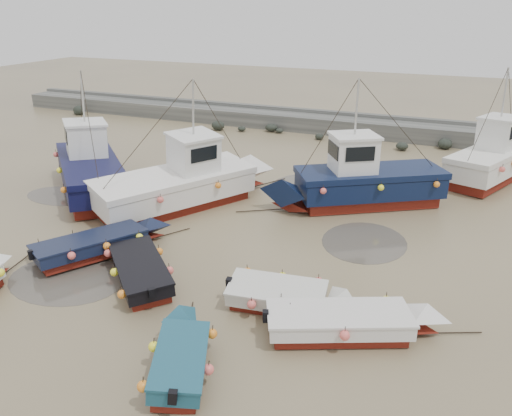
{
  "coord_description": "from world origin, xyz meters",
  "views": [
    {
      "loc": [
        8.62,
        -15.51,
        9.46
      ],
      "look_at": [
        1.14,
        2.44,
        1.4
      ],
      "focal_mm": 35.0,
      "sensor_mm": 36.0,
      "label": 1
    }
  ],
  "objects_px": {
    "dinghy_5": "(288,294)",
    "cabin_boat_3": "(495,157)",
    "cabin_boat_2": "(358,180)",
    "dinghy_2": "(180,352)",
    "dinghy_3": "(351,321)",
    "dinghy_4": "(139,264)",
    "person": "(192,197)",
    "cabin_boat_1": "(186,181)",
    "dinghy_1": "(100,242)",
    "cabin_boat_0": "(88,167)"
  },
  "relations": [
    {
      "from": "cabin_boat_1",
      "to": "dinghy_4",
      "type": "bearing_deg",
      "value": -44.26
    },
    {
      "from": "person",
      "to": "cabin_boat_0",
      "type": "bearing_deg",
      "value": 0.12
    },
    {
      "from": "dinghy_2",
      "to": "cabin_boat_1",
      "type": "height_order",
      "value": "cabin_boat_1"
    },
    {
      "from": "dinghy_2",
      "to": "dinghy_5",
      "type": "relative_size",
      "value": 0.9
    },
    {
      "from": "cabin_boat_2",
      "to": "dinghy_2",
      "type": "bearing_deg",
      "value": 140.2
    },
    {
      "from": "dinghy_3",
      "to": "dinghy_2",
      "type": "bearing_deg",
      "value": -74.58
    },
    {
      "from": "person",
      "to": "dinghy_3",
      "type": "bearing_deg",
      "value": 128.45
    },
    {
      "from": "dinghy_1",
      "to": "dinghy_3",
      "type": "bearing_deg",
      "value": 24.15
    },
    {
      "from": "cabin_boat_2",
      "to": "dinghy_4",
      "type": "bearing_deg",
      "value": 117.86
    },
    {
      "from": "dinghy_2",
      "to": "dinghy_4",
      "type": "relative_size",
      "value": 0.97
    },
    {
      "from": "dinghy_3",
      "to": "person",
      "type": "relative_size",
      "value": 3.64
    },
    {
      "from": "dinghy_3",
      "to": "person",
      "type": "distance_m",
      "value": 13.33
    },
    {
      "from": "cabin_boat_3",
      "to": "person",
      "type": "height_order",
      "value": "cabin_boat_3"
    },
    {
      "from": "dinghy_2",
      "to": "cabin_boat_3",
      "type": "relative_size",
      "value": 0.56
    },
    {
      "from": "dinghy_1",
      "to": "dinghy_3",
      "type": "relative_size",
      "value": 0.96
    },
    {
      "from": "dinghy_3",
      "to": "dinghy_4",
      "type": "height_order",
      "value": "same"
    },
    {
      "from": "cabin_boat_1",
      "to": "person",
      "type": "distance_m",
      "value": 1.79
    },
    {
      "from": "dinghy_3",
      "to": "cabin_boat_0",
      "type": "distance_m",
      "value": 17.48
    },
    {
      "from": "dinghy_3",
      "to": "dinghy_4",
      "type": "xyz_separation_m",
      "value": [
        -7.99,
        0.45,
        0.01
      ]
    },
    {
      "from": "dinghy_1",
      "to": "cabin_boat_3",
      "type": "height_order",
      "value": "cabin_boat_3"
    },
    {
      "from": "dinghy_2",
      "to": "person",
      "type": "height_order",
      "value": "dinghy_2"
    },
    {
      "from": "dinghy_2",
      "to": "cabin_boat_0",
      "type": "xyz_separation_m",
      "value": [
        -11.86,
        10.53,
        0.74
      ]
    },
    {
      "from": "dinghy_4",
      "to": "person",
      "type": "bearing_deg",
      "value": 59.92
    },
    {
      "from": "dinghy_4",
      "to": "dinghy_5",
      "type": "height_order",
      "value": "same"
    },
    {
      "from": "dinghy_1",
      "to": "cabin_boat_3",
      "type": "bearing_deg",
      "value": 78.79
    },
    {
      "from": "cabin_boat_2",
      "to": "person",
      "type": "distance_m",
      "value": 8.57
    },
    {
      "from": "cabin_boat_1",
      "to": "cabin_boat_2",
      "type": "distance_m",
      "value": 8.49
    },
    {
      "from": "dinghy_4",
      "to": "cabin_boat_1",
      "type": "bearing_deg",
      "value": 59.69
    },
    {
      "from": "dinghy_1",
      "to": "cabin_boat_3",
      "type": "distance_m",
      "value": 21.64
    },
    {
      "from": "dinghy_3",
      "to": "person",
      "type": "height_order",
      "value": "dinghy_3"
    },
    {
      "from": "dinghy_2",
      "to": "cabin_boat_1",
      "type": "xyz_separation_m",
      "value": [
        -5.9,
        10.58,
        0.74
      ]
    },
    {
      "from": "dinghy_2",
      "to": "cabin_boat_2",
      "type": "distance_m",
      "value": 13.98
    },
    {
      "from": "cabin_boat_0",
      "to": "cabin_boat_2",
      "type": "relative_size",
      "value": 0.96
    },
    {
      "from": "cabin_boat_0",
      "to": "dinghy_2",
      "type": "bearing_deg",
      "value": -87.73
    },
    {
      "from": "cabin_boat_0",
      "to": "cabin_boat_3",
      "type": "xyz_separation_m",
      "value": [
        20.11,
        9.97,
        0.08
      ]
    },
    {
      "from": "dinghy_2",
      "to": "dinghy_3",
      "type": "xyz_separation_m",
      "value": [
        4.02,
        3.28,
        -0.03
      ]
    },
    {
      "from": "dinghy_5",
      "to": "cabin_boat_0",
      "type": "xyz_separation_m",
      "value": [
        -13.64,
        6.61,
        0.75
      ]
    },
    {
      "from": "dinghy_4",
      "to": "cabin_boat_0",
      "type": "bearing_deg",
      "value": 93.16
    },
    {
      "from": "dinghy_5",
      "to": "cabin_boat_3",
      "type": "xyz_separation_m",
      "value": [
        6.47,
        16.59,
        0.82
      ]
    },
    {
      "from": "dinghy_1",
      "to": "cabin_boat_2",
      "type": "height_order",
      "value": "cabin_boat_2"
    },
    {
      "from": "dinghy_1",
      "to": "cabin_boat_2",
      "type": "distance_m",
      "value": 12.46
    },
    {
      "from": "cabin_boat_1",
      "to": "cabin_boat_2",
      "type": "height_order",
      "value": "same"
    },
    {
      "from": "person",
      "to": "dinghy_4",
      "type": "bearing_deg",
      "value": 93.93
    },
    {
      "from": "cabin_boat_1",
      "to": "cabin_boat_3",
      "type": "height_order",
      "value": "same"
    },
    {
      "from": "dinghy_5",
      "to": "person",
      "type": "relative_size",
      "value": 3.11
    },
    {
      "from": "dinghy_1",
      "to": "dinghy_3",
      "type": "xyz_separation_m",
      "value": [
        10.51,
        -1.4,
        -0.0
      ]
    },
    {
      "from": "dinghy_1",
      "to": "person",
      "type": "distance_m",
      "value": 7.09
    },
    {
      "from": "cabin_boat_0",
      "to": "person",
      "type": "bearing_deg",
      "value": -33.92
    },
    {
      "from": "dinghy_5",
      "to": "person",
      "type": "bearing_deg",
      "value": -141.6
    },
    {
      "from": "dinghy_5",
      "to": "cabin_boat_3",
      "type": "height_order",
      "value": "cabin_boat_3"
    }
  ]
}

